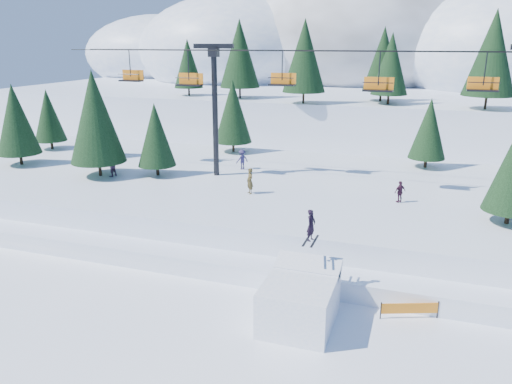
% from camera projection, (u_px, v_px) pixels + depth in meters
% --- Properties ---
extents(ground, '(160.00, 160.00, 0.00)m').
position_uv_depth(ground, '(246.00, 343.00, 22.32)').
color(ground, white).
rests_on(ground, ground).
extents(mid_shelf, '(70.00, 22.00, 2.50)m').
position_uv_depth(mid_shelf, '(325.00, 200.00, 38.28)').
color(mid_shelf, white).
rests_on(mid_shelf, ground).
extents(berm, '(70.00, 6.00, 1.10)m').
position_uv_depth(berm, '(292.00, 260.00, 29.41)').
color(berm, white).
rests_on(berm, ground).
extents(mountain_ridge, '(119.00, 61.43, 26.46)m').
position_uv_depth(mountain_ridge, '(359.00, 61.00, 87.58)').
color(mountain_ridge, white).
rests_on(mountain_ridge, ground).
extents(jump_kicker, '(3.24, 4.43, 5.24)m').
position_uv_depth(jump_kicker, '(300.00, 299.00, 23.65)').
color(jump_kicker, white).
rests_on(jump_kicker, ground).
extents(chairlift, '(46.00, 3.21, 10.28)m').
position_uv_depth(chairlift, '(349.00, 94.00, 35.54)').
color(chairlift, black).
rests_on(chairlift, mid_shelf).
extents(conifer_stand, '(60.71, 17.28, 8.40)m').
position_uv_depth(conifer_stand, '(378.00, 133.00, 36.14)').
color(conifer_stand, black).
rests_on(conifer_stand, mid_shelf).
extents(distant_skiers, '(34.50, 8.65, 1.86)m').
position_uv_depth(distant_skiers, '(286.00, 171.00, 38.39)').
color(distant_skiers, '#342D56').
rests_on(distant_skiers, mid_shelf).
extents(banner_near, '(2.68, 1.04, 0.90)m').
position_uv_depth(banner_near, '(410.00, 308.00, 24.15)').
color(banner_near, black).
rests_on(banner_near, ground).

